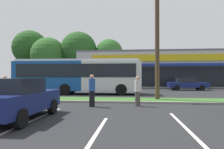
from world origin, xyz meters
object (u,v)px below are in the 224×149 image
(pedestrian_mid, at_px, (5,90))
(pedestrian_near_bench, at_px, (138,91))
(car_2, at_px, (187,84))
(car_3, at_px, (21,83))
(car_4, at_px, (17,99))
(bus_stop_bench, at_px, (19,95))
(utility_pole, at_px, (155,16))
(city_bus, at_px, (78,75))
(car_5, at_px, (82,84))
(pedestrian_by_pole, at_px, (92,90))

(pedestrian_mid, bearing_deg, pedestrian_near_bench, 168.98)
(car_2, height_order, car_3, car_3)
(car_2, bearing_deg, car_4, -120.92)
(car_2, bearing_deg, pedestrian_near_bench, -113.94)
(bus_stop_bench, distance_m, car_4, 5.19)
(utility_pole, height_order, car_2, utility_pole)
(city_bus, relative_size, car_5, 2.82)
(city_bus, height_order, pedestrian_near_bench, city_bus)
(car_2, bearing_deg, pedestrian_by_pole, -120.97)
(utility_pole, relative_size, city_bus, 0.91)
(car_2, distance_m, pedestrian_mid, 20.00)
(car_3, height_order, pedestrian_near_bench, pedestrian_near_bench)
(car_5, bearing_deg, car_3, -4.33)
(city_bus, distance_m, car_2, 13.39)
(utility_pole, bearing_deg, bus_stop_bench, -165.21)
(utility_pole, relative_size, car_5, 2.57)
(car_3, xyz_separation_m, car_5, (8.22, -0.62, -0.03))
(bus_stop_bench, xyz_separation_m, pedestrian_by_pole, (4.72, -0.87, 0.38))
(car_5, xyz_separation_m, pedestrian_near_bench, (6.49, -13.08, 0.07))
(car_2, relative_size, pedestrian_mid, 2.69)
(car_4, bearing_deg, pedestrian_mid, 38.53)
(pedestrian_near_bench, relative_size, pedestrian_mid, 0.98)
(city_bus, bearing_deg, pedestrian_by_pole, -71.20)
(utility_pole, xyz_separation_m, car_3, (-15.96, 11.08, -4.97))
(bus_stop_bench, xyz_separation_m, car_4, (2.57, -4.50, 0.30))
(utility_pole, relative_size, car_4, 2.59)
(bus_stop_bench, bearing_deg, utility_pole, -165.21)
(utility_pole, distance_m, car_2, 13.42)
(bus_stop_bench, bearing_deg, city_bus, -104.12)
(car_5, bearing_deg, city_bus, 100.88)
(utility_pole, relative_size, pedestrian_by_pole, 6.15)
(car_4, distance_m, pedestrian_near_bench, 6.19)
(car_2, xyz_separation_m, pedestrian_by_pole, (-8.71, -14.52, 0.12))
(utility_pole, xyz_separation_m, pedestrian_mid, (-8.77, -3.11, -4.91))
(car_2, height_order, car_5, car_2)
(car_4, relative_size, car_5, 0.99)
(car_3, bearing_deg, pedestrian_mid, 116.89)
(pedestrian_near_bench, bearing_deg, bus_stop_bench, 120.00)
(utility_pole, distance_m, city_bus, 9.17)
(bus_stop_bench, height_order, pedestrian_near_bench, pedestrian_near_bench)
(car_4, distance_m, pedestrian_by_pole, 4.22)
(city_bus, xyz_separation_m, pedestrian_mid, (-2.10, -7.99, -0.91))
(city_bus, height_order, bus_stop_bench, city_bus)
(car_3, bearing_deg, pedestrian_by_pole, 130.77)
(car_4, bearing_deg, city_bus, 3.86)
(pedestrian_near_bench, xyz_separation_m, pedestrian_by_pole, (-2.48, -0.48, 0.05))
(car_3, bearing_deg, pedestrian_near_bench, 137.02)
(bus_stop_bench, height_order, car_5, car_5)
(car_3, xyz_separation_m, pedestrian_by_pole, (12.23, -14.18, 0.09))
(city_bus, distance_m, car_4, 11.68)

